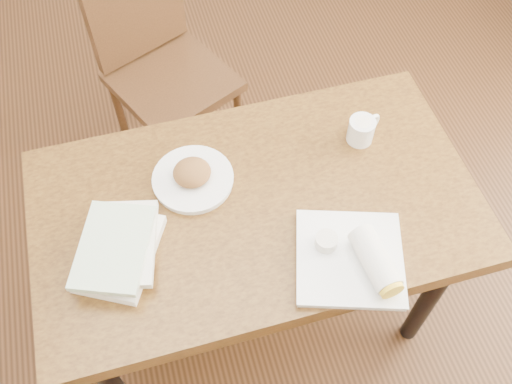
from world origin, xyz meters
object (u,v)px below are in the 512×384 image
object	(u,v)px
chair_far	(158,56)
book_stack	(119,248)
table	(256,218)
plate_burrito	(357,259)
plate_scone	(193,177)
coffee_mug	(362,129)

from	to	relation	value
chair_far	book_stack	xyz separation A→B (m)	(-0.24, -0.94, 0.24)
table	plate_burrito	xyz separation A→B (m)	(0.20, -0.26, 0.12)
plate_scone	chair_far	bearing A→B (deg)	89.50
table	plate_burrito	world-z (taller)	plate_burrito
book_stack	plate_burrito	bearing A→B (deg)	-18.33
table	book_stack	xyz separation A→B (m)	(-0.39, -0.06, 0.12)
book_stack	chair_far	bearing A→B (deg)	75.61
book_stack	plate_scone	bearing A→B (deg)	37.39
coffee_mug	table	bearing A→B (deg)	-159.74
table	plate_burrito	distance (m)	0.35
chair_far	table	bearing A→B (deg)	-80.42
chair_far	plate_scone	world-z (taller)	chair_far
chair_far	plate_burrito	xyz separation A→B (m)	(0.35, -1.14, 0.23)
table	plate_scone	distance (m)	0.22
chair_far	plate_scone	distance (m)	0.80
plate_burrito	book_stack	bearing A→B (deg)	161.67
coffee_mug	book_stack	bearing A→B (deg)	-165.32
table	book_stack	bearing A→B (deg)	-170.84
plate_scone	book_stack	world-z (taller)	plate_scone
chair_far	book_stack	bearing A→B (deg)	-104.39
table	plate_scone	xyz separation A→B (m)	(-0.16, 0.12, 0.11)
plate_scone	plate_burrito	xyz separation A→B (m)	(0.36, -0.38, 0.01)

